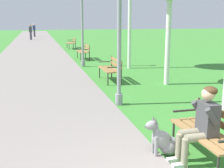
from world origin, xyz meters
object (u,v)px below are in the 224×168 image
Objects in this scene: park_bench_furthest at (72,42)px; dog_grey at (164,141)px; pedestrian_distant at (31,32)px; park_bench_mid at (111,67)px; lamp_post_mid at (82,20)px; person_seated_on_near_bench at (201,122)px; lamp_post_near at (119,22)px; pedestrian_further_distant at (34,30)px; park_bench_near at (210,130)px; park_bench_far at (84,50)px.

dog_grey is at bearing -92.03° from park_bench_furthest.
dog_grey is 29.05m from pedestrian_distant.
lamp_post_mid is (-0.49, 3.62, 1.69)m from park_bench_mid.
pedestrian_distant is at bearing 97.85° from park_bench_mid.
person_seated_on_near_bench reaches higher than park_bench_furthest.
lamp_post_near is 2.56× the size of pedestrian_further_distant.
pedestrian_distant is (-2.59, 25.84, -1.34)m from lamp_post_near.
park_bench_near is 1.00× the size of park_bench_mid.
park_bench_far is at bearing 89.28° from person_seated_on_near_bench.
dog_grey is at bearing -85.04° from pedestrian_distant.
lamp_post_mid reaches higher than park_bench_mid.
lamp_post_near reaches higher than person_seated_on_near_bench.
park_bench_near is at bearing -85.40° from pedestrian_further_distant.
lamp_post_mid reaches higher than dog_grey.
dog_grey is at bearing -92.83° from park_bench_far.
park_bench_far reaches higher than dog_grey.
park_bench_mid is at bearing 79.50° from lamp_post_near.
park_bench_far is at bearing -82.93° from pedestrian_further_distant.
lamp_post_mid reaches higher than park_bench_furthest.
park_bench_far is 22.36m from pedestrian_further_distant.
park_bench_near is 1.81× the size of dog_grey.
lamp_post_near is 6.63m from lamp_post_mid.
lamp_post_mid reaches higher than person_seated_on_near_bench.
pedestrian_distant reaches higher than park_bench_furthest.
pedestrian_further_distant is (-2.14, 34.44, 0.58)m from dog_grey.
park_bench_mid is 6.46m from person_seated_on_near_bench.
park_bench_furthest is 0.91× the size of pedestrian_further_distant.
pedestrian_further_distant reaches higher than park_bench_furthest.
park_bench_furthest is at bearing 89.90° from park_bench_mid.
park_bench_mid is 0.36× the size of lamp_post_near.
park_bench_mid is 0.91× the size of pedestrian_further_distant.
lamp_post_mid is at bearing -93.34° from park_bench_furthest.
park_bench_mid is 6.14m from dog_grey.
park_bench_mid is 28.47m from pedestrian_further_distant.
park_bench_near is at bearing -80.31° from lamp_post_near.
lamp_post_near is 31.46m from pedestrian_further_distant.
park_bench_near is 0.91× the size of pedestrian_further_distant.
pedestrian_distant is 1.00× the size of pedestrian_further_distant.
pedestrian_distant reaches higher than park_bench_near.
park_bench_near is 0.27m from person_seated_on_near_bench.
lamp_post_near is (-0.56, -3.02, 1.67)m from park_bench_mid.
lamp_post_near reaches higher than dog_grey.
lamp_post_near reaches higher than pedestrian_further_distant.
park_bench_far is (-0.03, 6.15, 0.00)m from park_bench_mid.
dog_grey is at bearing 155.10° from park_bench_near.
pedestrian_further_distant is at bearing 94.26° from person_seated_on_near_bench.
dog_grey is 0.50× the size of pedestrian_distant.
park_bench_near is at bearing -24.90° from dog_grey.
person_seated_on_near_bench is at bearing -88.29° from lamp_post_mid.
dog_grey is 0.20× the size of lamp_post_mid.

